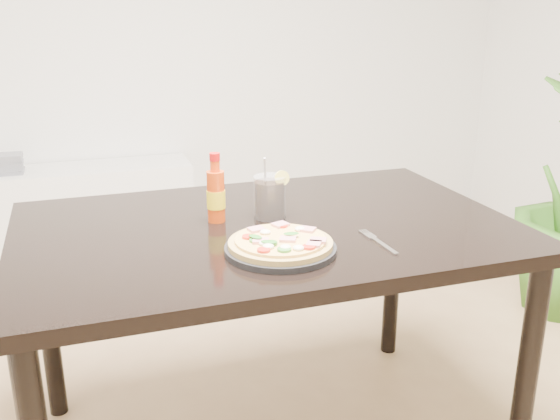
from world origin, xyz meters
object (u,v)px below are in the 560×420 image
object	(u,v)px
dining_table	(267,251)
cola_cup	(270,198)
fork	(377,241)
media_console	(65,212)
pizza	(281,242)
hot_sauce_bottle	(216,195)
plate	(280,249)

from	to	relation	value
dining_table	cola_cup	distance (m)	0.16
fork	dining_table	bearing A→B (deg)	134.28
cola_cup	media_console	distance (m)	2.02
pizza	fork	distance (m)	0.27
dining_table	pizza	size ratio (longest dim) A/B	5.29
hot_sauce_bottle	fork	xyz separation A→B (m)	(0.36, -0.30, -0.08)
plate	fork	bearing A→B (deg)	-2.86
pizza	cola_cup	size ratio (longest dim) A/B	1.43
cola_cup	fork	xyz separation A→B (m)	(0.21, -0.28, -0.06)
hot_sauce_bottle	fork	bearing A→B (deg)	-39.48
pizza	plate	bearing A→B (deg)	80.82
plate	cola_cup	distance (m)	0.28
pizza	fork	world-z (taller)	pizza
fork	media_console	bearing A→B (deg)	109.49
plate	fork	size ratio (longest dim) A/B	1.51
pizza	media_console	bearing A→B (deg)	104.74
dining_table	plate	bearing A→B (deg)	-98.13
pizza	cola_cup	xyz separation A→B (m)	(0.06, 0.27, 0.03)
dining_table	fork	xyz separation A→B (m)	(0.23, -0.23, 0.09)
plate	fork	distance (m)	0.27
cola_cup	media_console	bearing A→B (deg)	108.47
dining_table	hot_sauce_bottle	world-z (taller)	hot_sauce_bottle
cola_cup	fork	distance (m)	0.36
dining_table	hot_sauce_bottle	distance (m)	0.22
pizza	media_console	size ratio (longest dim) A/B	0.19
cola_cup	media_console	size ratio (longest dim) A/B	0.13
hot_sauce_bottle	plate	bearing A→B (deg)	-71.05
plate	pizza	size ratio (longest dim) A/B	1.07
pizza	hot_sauce_bottle	world-z (taller)	hot_sauce_bottle
plate	hot_sauce_bottle	bearing A→B (deg)	108.95
plate	fork	world-z (taller)	plate
plate	media_console	world-z (taller)	plate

